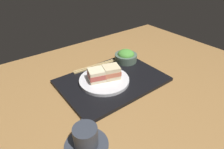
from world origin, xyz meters
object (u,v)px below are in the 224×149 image
at_px(sandwich_plate, 104,80).
at_px(salad_bowl, 126,56).
at_px(coffee_cup, 86,138).
at_px(sandwich_far, 97,75).
at_px(sandwich_near, 111,72).
at_px(chopsticks_pair, 95,66).

xyz_separation_m(sandwich_plate, salad_bowl, (-0.20, -0.09, 0.02)).
bearing_deg(coffee_cup, salad_bowl, -143.72).
height_order(sandwich_plate, sandwich_far, sandwich_far).
xyz_separation_m(sandwich_near, salad_bowl, (-0.17, -0.10, -0.01)).
bearing_deg(coffee_cup, sandwich_far, -129.54).
bearing_deg(coffee_cup, chopsticks_pair, -126.31).
relative_size(sandwich_plate, chopsticks_pair, 0.96).
bearing_deg(salad_bowl, coffee_cup, 36.28).
height_order(sandwich_near, sandwich_far, sandwich_near).
height_order(sandwich_plate, salad_bowl, salad_bowl).
relative_size(sandwich_near, coffee_cup, 0.65).
bearing_deg(sandwich_plate, sandwich_far, -18.36).
distance_m(sandwich_far, salad_bowl, 0.24).
bearing_deg(sandwich_plate, chopsticks_pair, -105.73).
bearing_deg(sandwich_far, sandwich_near, 161.64).
bearing_deg(salad_bowl, sandwich_plate, 23.35).
xyz_separation_m(sandwich_near, coffee_cup, (0.26, 0.22, -0.03)).
relative_size(sandwich_plate, coffee_cup, 1.63).
relative_size(sandwich_plate, sandwich_near, 2.51).
bearing_deg(chopsticks_pair, salad_bowl, 163.75).
relative_size(sandwich_far, coffee_cup, 0.64).
xyz_separation_m(sandwich_plate, coffee_cup, (0.23, 0.23, 0.01)).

